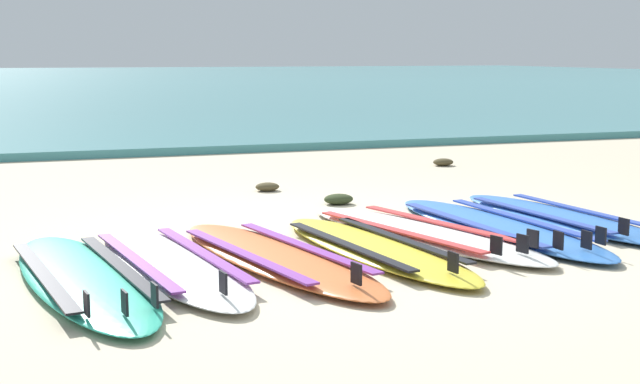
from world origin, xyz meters
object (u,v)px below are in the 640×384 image
Objects in this scene: surfboard_1 at (170,263)px; surfboard_2 at (275,257)px; surfboard_0 at (83,277)px; surfboard_5 at (496,226)px; surfboard_3 at (374,248)px; surfboard_4 at (421,233)px; surfboard_6 at (560,217)px.

surfboard_1 and surfboard_2 have the same top height.
surfboard_5 is at bearing 9.62° from surfboard_0.
surfboard_1 is 0.98× the size of surfboard_2.
surfboard_5 is at bearing 7.77° from surfboard_1.
surfboard_3 is 0.92× the size of surfboard_4.
surfboard_0 is at bearing -175.56° from surfboard_3.
surfboard_5 is at bearing 17.82° from surfboard_3.
surfboard_0 is 1.08× the size of surfboard_3.
surfboard_0 is 1.77m from surfboard_3.
surfboard_5 is at bearing 11.99° from surfboard_2.
surfboard_3 is at bearing -163.90° from surfboard_6.
surfboard_3 and surfboard_6 have the same top height.
surfboard_3 is at bearing 1.85° from surfboard_2.
surfboard_2 is at bearing -167.72° from surfboard_6.
surfboard_0 and surfboard_4 have the same top height.
surfboard_6 is at bearing 13.09° from surfboard_5.
surfboard_4 is at bearing 33.93° from surfboard_3.
surfboard_0 is 0.97× the size of surfboard_5.
surfboard_4 is (1.12, 0.34, 0.00)m from surfboard_2.
surfboard_1 is at bearing 175.77° from surfboard_2.
surfboard_3 is (1.77, 0.14, -0.00)m from surfboard_0.
surfboard_1 is at bearing -172.23° from surfboard_5.
surfboard_3 is at bearing -146.07° from surfboard_4.
surfboard_0 is at bearing -170.38° from surfboard_5.
surfboard_3 and surfboard_5 have the same top height.
surfboard_0 and surfboard_6 have the same top height.
surfboard_0 is 0.99× the size of surfboard_4.
surfboard_2 is 1.17m from surfboard_4.
surfboard_4 is at bearing -172.03° from surfboard_6.
surfboard_2 is 0.65m from surfboard_3.
surfboard_0 and surfboard_3 have the same top height.
surfboard_4 is 0.60m from surfboard_5.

